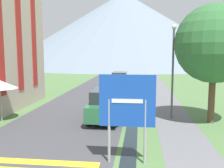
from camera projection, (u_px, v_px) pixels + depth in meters
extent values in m
plane|color=#517542|center=(124.00, 93.00, 24.54)|extent=(160.00, 160.00, 0.00)
cube|color=#424247|center=(111.00, 81.00, 34.68)|extent=(6.40, 60.00, 0.01)
cube|color=slate|center=(155.00, 82.00, 34.00)|extent=(2.20, 60.00, 0.01)
cube|color=black|center=(137.00, 81.00, 34.26)|extent=(0.60, 60.00, 0.00)
cube|color=yellow|center=(25.00, 161.00, 9.03)|extent=(5.44, 0.44, 0.01)
cone|color=slate|center=(123.00, 29.00, 80.18)|extent=(74.56, 74.56, 22.93)
cube|color=maroon|center=(19.00, 30.00, 16.71)|extent=(0.06, 0.70, 8.17)
cube|color=maroon|center=(34.00, 33.00, 19.03)|extent=(0.06, 0.70, 8.17)
cylinder|color=#9E9EA3|center=(109.00, 131.00, 8.87)|extent=(0.10, 0.10, 2.31)
cylinder|color=#9E9EA3|center=(145.00, 132.00, 8.73)|extent=(0.10, 0.10, 2.31)
cube|color=#1947B7|center=(127.00, 101.00, 8.64)|extent=(1.96, 0.05, 1.83)
cube|color=white|center=(127.00, 101.00, 8.61)|extent=(1.08, 0.02, 0.14)
cube|color=#28663D|center=(106.00, 107.00, 14.75)|extent=(1.68, 4.52, 0.84)
cube|color=#23282D|center=(105.00, 95.00, 14.43)|extent=(1.43, 2.49, 0.68)
cylinder|color=black|center=(97.00, 108.00, 16.27)|extent=(0.18, 0.60, 0.60)
cylinder|color=black|center=(121.00, 109.00, 16.09)|extent=(0.18, 0.60, 0.60)
cylinder|color=black|center=(88.00, 120.00, 13.51)|extent=(0.18, 0.60, 0.60)
cylinder|color=black|center=(117.00, 121.00, 13.33)|extent=(0.18, 0.60, 0.60)
cube|color=silver|center=(120.00, 82.00, 27.40)|extent=(1.77, 4.15, 0.84)
cube|color=#23282D|center=(120.00, 75.00, 27.10)|extent=(1.51, 2.28, 0.68)
cylinder|color=black|center=(113.00, 84.00, 28.82)|extent=(0.18, 0.60, 0.60)
cylinder|color=black|center=(128.00, 84.00, 28.63)|extent=(0.18, 0.60, 0.60)
cylinder|color=black|center=(111.00, 87.00, 26.28)|extent=(0.18, 0.60, 0.60)
cylinder|color=black|center=(127.00, 87.00, 26.09)|extent=(0.18, 0.60, 0.60)
cylinder|color=#232328|center=(0.00, 117.00, 14.37)|extent=(0.03, 0.03, 0.45)
cylinder|color=#B7B2A8|center=(1.00, 102.00, 14.31)|extent=(0.06, 0.06, 2.23)
cone|color=silver|center=(0.00, 84.00, 14.18)|extent=(1.92, 1.92, 0.46)
cylinder|color=#515156|center=(173.00, 75.00, 14.68)|extent=(0.12, 0.12, 5.28)
sphere|color=silver|center=(174.00, 27.00, 14.33)|extent=(0.28, 0.28, 0.28)
cylinder|color=brown|center=(211.00, 100.00, 13.94)|extent=(0.36, 0.36, 2.58)
sphere|color=#336B38|center=(214.00, 44.00, 13.55)|extent=(4.31, 4.31, 4.31)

